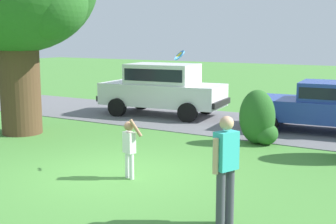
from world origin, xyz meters
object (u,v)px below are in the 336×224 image
parked_suv (162,87)px  adult_onlooker (226,164)px  parked_sedan (321,105)px  child_thrower (129,145)px  frisbee (179,55)px

parked_suv → adult_onlooker: 10.24m
adult_onlooker → parked_sedan: bearing=92.8°
parked_suv → child_thrower: (3.47, -6.97, -0.36)m
adult_onlooker → child_thrower: bearing=155.8°
parked_sedan → child_thrower: (-2.29, -6.91, -0.13)m
parked_sedan → child_thrower: 7.28m
parked_sedan → parked_suv: size_ratio=0.94×
parked_sedan → frisbee: bearing=-106.6°
parked_suv → frisbee: 7.26m
parked_suv → child_thrower: size_ratio=3.78×
frisbee → adult_onlooker: (2.13, -2.31, -1.55)m
parked_sedan → parked_suv: bearing=179.5°
parked_sedan → parked_suv: parked_suv is taller
parked_suv → parked_sedan: bearing=-0.5°
parked_sedan → child_thrower: bearing=-108.3°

